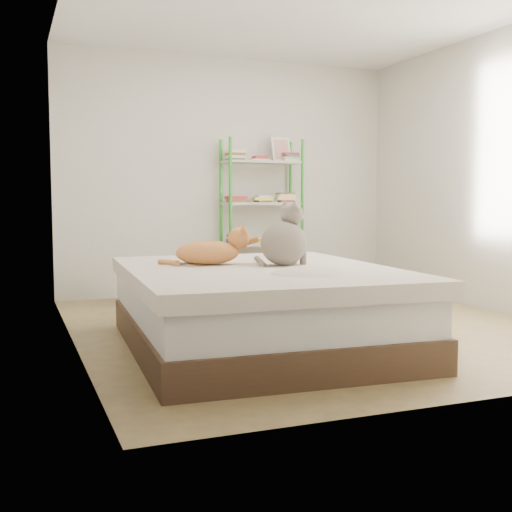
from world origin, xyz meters
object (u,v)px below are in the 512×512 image
bed (258,307)px  grey_cat (284,234)px  shelf_unit (262,217)px  cardboard_box (351,285)px  orange_cat (208,249)px  white_bin (138,284)px

bed → grey_cat: (0.22, 0.06, 0.51)m
grey_cat → shelf_unit: 2.50m
shelf_unit → cardboard_box: shelf_unit is taller
bed → cardboard_box: bearing=47.2°
orange_cat → white_bin: size_ratio=1.35×
bed → cardboard_box: (1.67, 1.63, -0.12)m
bed → white_bin: bearing=104.9°
bed → shelf_unit: 2.69m
orange_cat → shelf_unit: size_ratio=0.32×
cardboard_box → orange_cat: bearing=-112.8°
white_bin → grey_cat: bearing=-72.2°
grey_cat → cardboard_box: 2.23m
grey_cat → white_bin: bearing=-1.3°
bed → grey_cat: bearing=17.2°
white_bin → bed: bearing=-78.1°
grey_cat → shelf_unit: shelf_unit is taller
shelf_unit → cardboard_box: (0.67, -0.81, -0.69)m
grey_cat → cardboard_box: bearing=-61.8°
bed → orange_cat: (-0.28, 0.28, 0.40)m
bed → orange_cat: size_ratio=4.19×
bed → orange_cat: orange_cat is taller
white_bin → shelf_unit: bearing=11.6°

